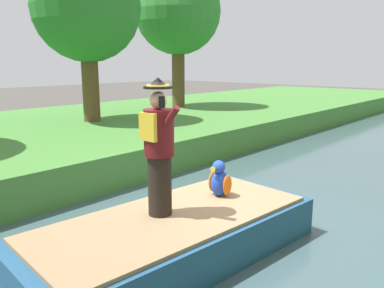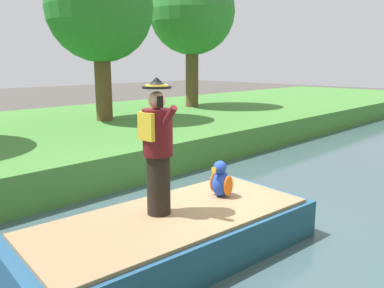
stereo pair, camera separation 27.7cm
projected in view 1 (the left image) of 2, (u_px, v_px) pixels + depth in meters
name	position (u px, v px, depth m)	size (l,w,h in m)	color
ground_plane	(214.00, 241.00, 6.09)	(80.00, 80.00, 0.00)	#4C4742
canal_water	(214.00, 238.00, 6.08)	(5.67, 48.00, 0.10)	#3D565B
grass_bank_near	(6.00, 146.00, 10.89)	(9.31, 48.00, 0.87)	#478438
boat	(173.00, 236.00, 5.35)	(2.17, 4.35, 0.61)	#23517A
person_pirate	(159.00, 148.00, 5.13)	(0.61, 0.42, 1.85)	black
parrot_plush	(220.00, 181.00, 6.00)	(0.36, 0.35, 0.57)	blue
tree_tall	(86.00, 8.00, 11.95)	(3.35, 3.35, 5.21)	brown
tree_slender	(178.00, 12.00, 15.94)	(3.55, 3.55, 5.71)	brown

